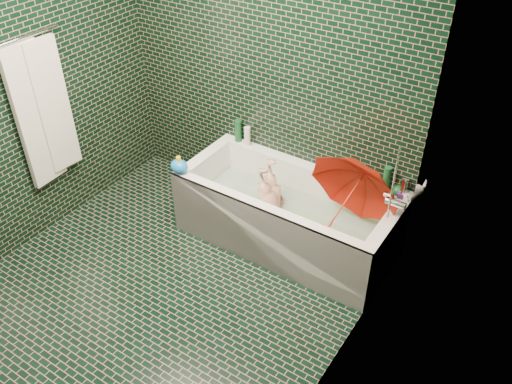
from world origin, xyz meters
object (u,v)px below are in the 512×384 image
Objects in this scene: rubber_duck at (366,182)px; bath_toy at (179,166)px; child at (273,209)px; umbrella at (346,201)px; bathtub at (286,221)px.

bath_toy is at bearing -133.15° from rubber_duck.
child is 4.33× the size of bath_toy.
umbrella is 5.56× the size of rubber_duck.
child is 0.75m from rubber_duck.
rubber_duck reaches higher than bathtub.
child is 0.81m from bath_toy.
bathtub is 0.64m from umbrella.
umbrella is at bearing -11.69° from bath_toy.
bath_toy is at bearing -151.83° from umbrella.
umbrella reaches higher than rubber_duck.
bath_toy is (-1.29, -0.63, 0.02)m from rubber_duck.
bathtub is 0.15m from child.
rubber_duck is at bearing 104.51° from umbrella.
bath_toy is (-0.70, -0.27, 0.30)m from child.
umbrella is 0.34m from rubber_duck.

